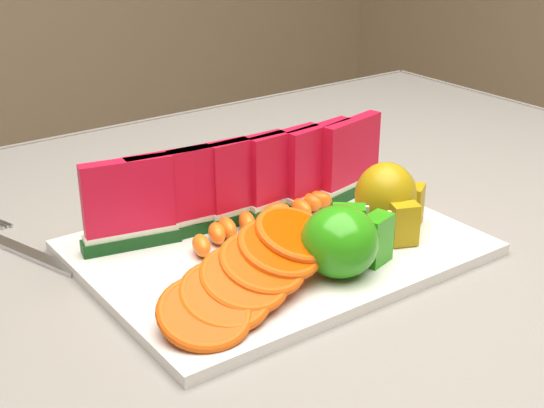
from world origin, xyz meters
The scene contains 11 objects.
table centered at (0.00, 0.00, 0.65)m, with size 1.40×0.90×0.75m.
tablecloth centered at (0.00, 0.00, 0.72)m, with size 1.53×1.03×0.20m.
platter centered at (0.06, -0.01, 0.76)m, with size 0.40×0.30×0.01m.
apple_cluster centered at (0.08, -0.09, 0.80)m, with size 0.11×0.09×0.07m.
pear_cluster centered at (0.18, -0.05, 0.81)m, with size 0.09×0.09×0.08m.
side_plate centered at (0.20, 0.20, 0.76)m, with size 0.23×0.23×0.01m.
fork centered at (-0.16, 0.16, 0.76)m, with size 0.07×0.19×0.00m.
watermelon_row centered at (0.07, 0.06, 0.82)m, with size 0.39×0.07×0.10m.
orange_fan_front centered at (-0.03, -0.09, 0.80)m, with size 0.24×0.14×0.06m.
orange_fan_back centered at (0.06, 0.11, 0.79)m, with size 0.29×0.10×0.04m.
tangerine_segments centered at (0.07, 0.03, 0.78)m, with size 0.20×0.07×0.02m.
Camera 1 is at (-0.37, -0.59, 1.13)m, focal length 50.00 mm.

